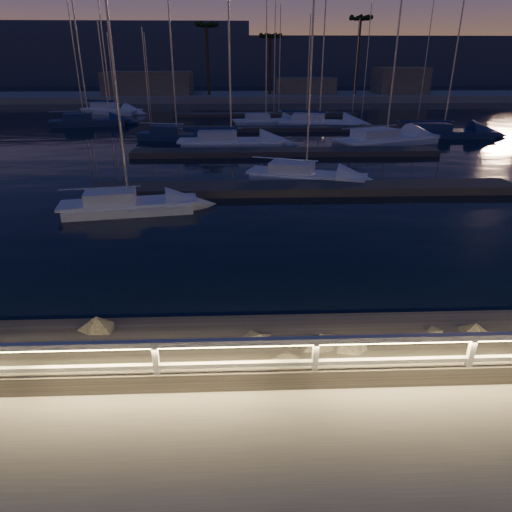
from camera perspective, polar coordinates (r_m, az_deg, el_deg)
The scene contains 20 objects.
ground at distance 9.79m, azimuth 19.25°, elevation -14.53°, with size 400.00×400.00×0.00m, color #ADA69C.
harbor_water at distance 39.06m, azimuth 2.88°, elevation 13.42°, with size 400.00×440.00×0.60m.
guard_rail at distance 9.32m, azimuth 19.49°, elevation -10.80°, with size 44.11×0.12×1.06m.
riprap at distance 10.51m, azimuth 11.32°, elevation -11.69°, with size 41.38×3.24×1.49m.
floating_docks at distance 40.23m, azimuth 2.73°, elevation 14.54°, with size 22.00×36.00×0.40m.
far_shore at distance 81.41m, azimuth 0.08°, elevation 19.55°, with size 160.00×14.00×5.20m.
palm_left at distance 79.35m, azimuth -6.20°, elevation 26.45°, with size 3.00×3.00×11.20m.
palm_center at distance 80.34m, azimuth 1.80°, elevation 25.55°, with size 3.00×3.00×9.70m.
palm_right at distance 81.61m, azimuth 12.91°, elevation 26.59°, with size 3.00×3.00×12.20m.
distant_hills at distance 142.04m, azimuth -10.64°, elevation 22.65°, with size 230.00×37.50×18.00m.
sailboat_a at distance 21.52m, azimuth -16.01°, elevation 6.29°, with size 6.24×2.74×10.34m.
sailboat_b at distance 26.32m, azimuth 5.90°, elevation 10.11°, with size 6.86×4.08×11.32m.
sailboat_e at distance 40.92m, azimuth -10.09°, elevation 14.69°, with size 7.15×3.59×11.80m.
sailboat_g at distance 39.29m, azimuth 15.67°, elevation 13.91°, with size 9.47×6.03×15.67m.
sailboat_i at distance 52.23m, azimuth -20.39°, elevation 15.52°, with size 8.02×3.82×13.25m.
sailboat_j at distance 36.92m, azimuth -3.46°, elevation 14.12°, with size 8.33×2.58×14.12m.
sailboat_k at distance 49.21m, azimuth 7.64°, elevation 16.29°, with size 9.09×4.75×14.87m.
sailboat_l at distance 45.14m, azimuth 22.06°, elevation 14.19°, with size 8.91×3.30×14.75m.
sailboat_m at distance 63.30m, azimuth -17.80°, elevation 17.01°, with size 8.18×4.96×13.60m.
sailboat_n at distance 50.15m, azimuth 1.01°, elevation 16.56°, with size 7.08×2.80×11.76m.
Camera 1 is at (-3.40, -7.10, 5.81)m, focal length 32.00 mm.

